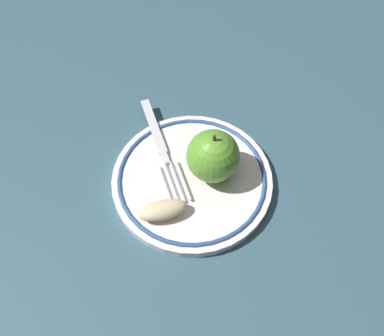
{
  "coord_description": "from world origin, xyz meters",
  "views": [
    {
      "loc": [
        0.12,
        0.28,
        0.49
      ],
      "look_at": [
        -0.01,
        0.02,
        0.04
      ],
      "focal_mm": 40.0,
      "sensor_mm": 36.0,
      "label": 1
    }
  ],
  "objects_px": {
    "apple_slice_front": "(163,210)",
    "fork": "(161,145)",
    "apple_red_whole": "(213,156)",
    "plate": "(192,180)"
  },
  "relations": [
    {
      "from": "apple_slice_front",
      "to": "fork",
      "type": "xyz_separation_m",
      "value": [
        -0.04,
        -0.1,
        -0.01
      ]
    },
    {
      "from": "plate",
      "to": "apple_slice_front",
      "type": "height_order",
      "value": "apple_slice_front"
    },
    {
      "from": "apple_slice_front",
      "to": "fork",
      "type": "distance_m",
      "value": 0.1
    },
    {
      "from": "apple_red_whole",
      "to": "fork",
      "type": "xyz_separation_m",
      "value": [
        0.04,
        -0.07,
        -0.03
      ]
    },
    {
      "from": "apple_red_whole",
      "to": "fork",
      "type": "height_order",
      "value": "apple_red_whole"
    },
    {
      "from": "plate",
      "to": "apple_red_whole",
      "type": "distance_m",
      "value": 0.05
    },
    {
      "from": "apple_slice_front",
      "to": "fork",
      "type": "height_order",
      "value": "apple_slice_front"
    },
    {
      "from": "apple_slice_front",
      "to": "fork",
      "type": "relative_size",
      "value": 0.33
    },
    {
      "from": "plate",
      "to": "apple_slice_front",
      "type": "bearing_deg",
      "value": 30.45
    },
    {
      "from": "fork",
      "to": "apple_red_whole",
      "type": "bearing_deg",
      "value": 40.76
    }
  ]
}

